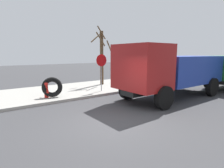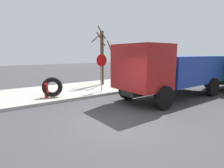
{
  "view_description": "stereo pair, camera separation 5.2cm",
  "coord_description": "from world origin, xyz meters",
  "px_view_note": "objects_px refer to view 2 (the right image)",
  "views": [
    {
      "loc": [
        -3.94,
        -5.19,
        2.55
      ],
      "look_at": [
        1.74,
        2.51,
        0.98
      ],
      "focal_mm": 29.88,
      "sensor_mm": 36.0,
      "label": 1
    },
    {
      "loc": [
        -3.9,
        -5.22,
        2.55
      ],
      "look_at": [
        1.74,
        2.51,
        0.98
      ],
      "focal_mm": 29.88,
      "sensor_mm": 36.0,
      "label": 2
    }
  ],
  "objects_px": {
    "fire_hydrant": "(46,89)",
    "bare_tree": "(102,56)",
    "dump_truck_blue": "(171,70)",
    "loose_tire": "(52,87)",
    "stop_sign": "(102,66)"
  },
  "relations": [
    {
      "from": "bare_tree",
      "to": "loose_tire",
      "type": "bearing_deg",
      "value": -156.21
    },
    {
      "from": "loose_tire",
      "to": "bare_tree",
      "type": "xyz_separation_m",
      "value": [
        4.64,
        2.04,
        1.66
      ]
    },
    {
      "from": "loose_tire",
      "to": "dump_truck_blue",
      "type": "bearing_deg",
      "value": -32.61
    },
    {
      "from": "fire_hydrant",
      "to": "bare_tree",
      "type": "bearing_deg",
      "value": 21.52
    },
    {
      "from": "stop_sign",
      "to": "dump_truck_blue",
      "type": "xyz_separation_m",
      "value": [
        2.46,
        -3.38,
        -0.18
      ]
    },
    {
      "from": "loose_tire",
      "to": "bare_tree",
      "type": "relative_size",
      "value": 0.25
    },
    {
      "from": "loose_tire",
      "to": "fire_hydrant",
      "type": "bearing_deg",
      "value": 163.0
    },
    {
      "from": "stop_sign",
      "to": "loose_tire",
      "type": "bearing_deg",
      "value": 176.43
    },
    {
      "from": "dump_truck_blue",
      "to": "bare_tree",
      "type": "bearing_deg",
      "value": 99.68
    },
    {
      "from": "fire_hydrant",
      "to": "loose_tire",
      "type": "distance_m",
      "value": 0.34
    },
    {
      "from": "stop_sign",
      "to": "bare_tree",
      "type": "relative_size",
      "value": 0.53
    },
    {
      "from": "loose_tire",
      "to": "stop_sign",
      "type": "xyz_separation_m",
      "value": [
        3.13,
        -0.2,
        1.07
      ]
    },
    {
      "from": "loose_tire",
      "to": "dump_truck_blue",
      "type": "relative_size",
      "value": 0.16
    },
    {
      "from": "loose_tire",
      "to": "bare_tree",
      "type": "height_order",
      "value": "bare_tree"
    },
    {
      "from": "fire_hydrant",
      "to": "dump_truck_blue",
      "type": "relative_size",
      "value": 0.12
    }
  ]
}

